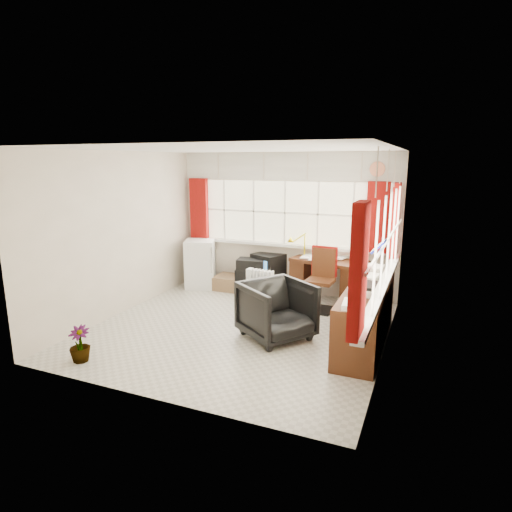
{
  "coord_description": "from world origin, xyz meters",
  "views": [
    {
      "loc": [
        2.44,
        -5.2,
        2.34
      ],
      "look_at": [
        0.04,
        0.55,
        0.96
      ],
      "focal_mm": 30.0,
      "sensor_mm": 36.0,
      "label": 1
    }
  ],
  "objects": [
    {
      "name": "room_walls",
      "position": [
        0.0,
        0.0,
        1.5
      ],
      "size": [
        4.0,
        4.0,
        4.0
      ],
      "color": "beige",
      "rests_on": "ground"
    },
    {
      "name": "task_chair",
      "position": [
        0.87,
        1.3,
        0.54
      ],
      "size": [
        0.44,
        0.47,
        1.02
      ],
      "color": "black",
      "rests_on": "ground"
    },
    {
      "name": "desk",
      "position": [
        0.86,
        1.8,
        0.4
      ],
      "size": [
        1.34,
        0.87,
        0.75
      ],
      "color": "#4C2611",
      "rests_on": "ground"
    },
    {
      "name": "crt_tv",
      "position": [
        -0.27,
        1.86,
        0.48
      ],
      "size": [
        0.64,
        0.61,
        0.45
      ],
      "color": "black",
      "rests_on": "tv_bench"
    },
    {
      "name": "file_tray",
      "position": [
        1.76,
        -0.02,
        0.81
      ],
      "size": [
        0.31,
        0.38,
        0.12
      ],
      "primitive_type": "cube",
      "rotation": [
        0.0,
        0.0,
        0.05
      ],
      "color": "black",
      "rests_on": "credenza"
    },
    {
      "name": "credenza",
      "position": [
        1.73,
        0.2,
        0.39
      ],
      "size": [
        0.5,
        2.0,
        0.85
      ],
      "color": "#4C2611",
      "rests_on": "ground"
    },
    {
      "name": "hifi_stack",
      "position": [
        -0.51,
        1.65,
        0.44
      ],
      "size": [
        0.59,
        0.43,
        0.38
      ],
      "color": "black",
      "rests_on": "tv_bench"
    },
    {
      "name": "spray_bottle_b",
      "position": [
        -0.01,
        0.86,
        0.09
      ],
      "size": [
        0.09,
        0.09,
        0.19
      ],
      "primitive_type": "imported",
      "rotation": [
        0.0,
        0.0,
        -0.0
      ],
      "color": "#85C7B5",
      "rests_on": "ground"
    },
    {
      "name": "flower_vase",
      "position": [
        -1.32,
        -1.64,
        0.22
      ],
      "size": [
        0.31,
        0.31,
        0.44
      ],
      "primitive_type": "imported",
      "rotation": [
        0.0,
        0.0,
        0.36
      ],
      "color": "black",
      "rests_on": "ground"
    },
    {
      "name": "curtains",
      "position": [
        0.92,
        0.93,
        1.46
      ],
      "size": [
        3.83,
        3.83,
        1.15
      ],
      "color": "#92070C",
      "rests_on": "room_walls"
    },
    {
      "name": "window_right",
      "position": [
        1.94,
        0.0,
        0.95
      ],
      "size": [
        0.12,
        3.7,
        3.6
      ],
      "color": "#FAF0C5",
      "rests_on": "room_walls"
    },
    {
      "name": "ground",
      "position": [
        0.0,
        0.0,
        0.0
      ],
      "size": [
        4.0,
        4.0,
        0.0
      ],
      "primitive_type": "plane",
      "color": "beige",
      "rests_on": "ground"
    },
    {
      "name": "window_back",
      "position": [
        0.0,
        1.94,
        0.95
      ],
      "size": [
        3.7,
        0.12,
        3.6
      ],
      "color": "#FAF0C5",
      "rests_on": "room_walls"
    },
    {
      "name": "radiator",
      "position": [
        -0.07,
        1.05,
        0.25
      ],
      "size": [
        0.42,
        0.2,
        0.61
      ],
      "color": "white",
      "rests_on": "ground"
    },
    {
      "name": "tv_bench",
      "position": [
        -0.55,
        1.72,
        0.12
      ],
      "size": [
        1.4,
        0.5,
        0.25
      ],
      "primitive_type": "cube",
      "color": "olive",
      "rests_on": "ground"
    },
    {
      "name": "office_chair",
      "position": [
        0.6,
        -0.08,
        0.39
      ],
      "size": [
        1.18,
        1.17,
        0.78
      ],
      "primitive_type": "imported",
      "rotation": [
        0.0,
        0.0,
        0.95
      ],
      "color": "black",
      "rests_on": "ground"
    },
    {
      "name": "spray_bottle_a",
      "position": [
        -0.85,
        1.69,
        0.13
      ],
      "size": [
        0.12,
        0.12,
        0.27
      ],
      "primitive_type": "imported",
      "rotation": [
        0.0,
        0.0,
        0.17
      ],
      "color": "silver",
      "rests_on": "ground"
    },
    {
      "name": "desk_lamp",
      "position": [
        0.42,
        1.83,
        1.0
      ],
      "size": [
        0.16,
        0.14,
        0.41
      ],
      "color": "#F0EA0A",
      "rests_on": "desk"
    },
    {
      "name": "mini_fridge",
      "position": [
        -1.55,
        1.62,
        0.45
      ],
      "size": [
        0.7,
        0.7,
        0.9
      ],
      "color": "white",
      "rests_on": "ground"
    },
    {
      "name": "overhead_cabinets",
      "position": [
        0.98,
        0.98,
        2.25
      ],
      "size": [
        3.98,
        3.98,
        0.48
      ],
      "color": "silver",
      "rests_on": "room_walls"
    }
  ]
}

